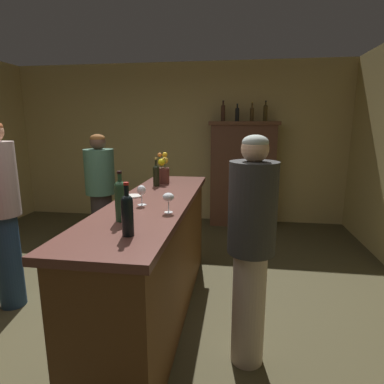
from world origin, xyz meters
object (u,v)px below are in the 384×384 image
at_px(wine_glass_mid, 142,191).
at_px(wine_bottle_syrah, 127,213).
at_px(wine_bottle_pinot, 156,174).
at_px(display_bottle_midleft, 237,113).
at_px(bar_counter, 155,258).
at_px(display_bottle_center, 252,113).
at_px(bartender, 251,244).
at_px(wine_bottle_rose, 121,199).
at_px(flower_arrangement, 163,171).
at_px(patron_tall, 101,189).
at_px(wine_glass_front, 168,198).
at_px(patron_by_cabinet, 2,208).
at_px(display_bottle_left, 223,112).
at_px(display_cabinet, 242,172).
at_px(display_bottle_midright, 265,112).
at_px(cheese_plate, 133,196).

bearing_deg(wine_glass_mid, wine_bottle_syrah, -79.30).
relative_size(wine_bottle_pinot, display_bottle_midleft, 1.05).
distance_m(bar_counter, display_bottle_center, 3.18).
bearing_deg(bartender, wine_bottle_rose, -6.13).
xyz_separation_m(flower_arrangement, patron_tall, (-0.99, 0.60, -0.34)).
relative_size(wine_glass_front, wine_glass_mid, 0.92).
bearing_deg(patron_tall, bartender, 29.52).
relative_size(wine_bottle_pinot, patron_tall, 0.19).
height_order(flower_arrangement, bartender, bartender).
bearing_deg(patron_tall, wine_bottle_syrah, 11.49).
relative_size(wine_glass_mid, patron_tall, 0.10).
bearing_deg(patron_by_cabinet, display_bottle_left, 40.92).
distance_m(wine_bottle_pinot, display_bottle_left, 2.34).
bearing_deg(display_bottle_midleft, wine_bottle_rose, -101.95).
bearing_deg(display_bottle_midleft, wine_glass_mid, -103.41).
bearing_deg(display_cabinet, display_bottle_left, 180.00).
bearing_deg(display_bottle_center, wine_glass_mid, -107.60).
distance_m(wine_bottle_pinot, display_bottle_midleft, 2.40).
relative_size(wine_bottle_syrah, display_bottle_midleft, 1.12).
bearing_deg(bartender, patron_tall, -59.32).
distance_m(wine_bottle_rose, patron_tall, 2.25).
height_order(wine_bottle_rose, wine_glass_front, wine_bottle_rose).
relative_size(bar_counter, wine_bottle_pinot, 8.51).
bearing_deg(display_bottle_center, patron_by_cabinet, -128.88).
height_order(display_cabinet, wine_glass_mid, display_cabinet).
bearing_deg(display_bottle_midleft, display_bottle_center, 0.00).
bearing_deg(wine_bottle_rose, wine_glass_mid, 88.70).
bearing_deg(display_bottle_midright, wine_bottle_rose, -108.93).
distance_m(flower_arrangement, bartender, 1.54).
relative_size(wine_bottle_pinot, display_bottle_left, 0.89).
height_order(display_bottle_center, display_bottle_midright, display_bottle_midright).
bearing_deg(wine_bottle_rose, wine_bottle_pinot, 93.64).
xyz_separation_m(wine_glass_front, display_bottle_midleft, (0.45, 3.12, 0.68)).
bearing_deg(wine_bottle_pinot, display_bottle_left, 75.46).
xyz_separation_m(wine_bottle_syrah, patron_tall, (-1.18, 2.23, -0.35)).
distance_m(wine_bottle_rose, display_bottle_midleft, 3.49).
distance_m(wine_bottle_syrah, wine_glass_mid, 0.69).
distance_m(wine_bottle_pinot, patron_tall, 1.28).
bearing_deg(wine_bottle_pinot, bartender, -48.94).
xyz_separation_m(wine_bottle_pinot, cheese_plate, (-0.08, -0.51, -0.12)).
xyz_separation_m(wine_bottle_syrah, display_bottle_midleft, (0.57, 3.62, 0.65)).
relative_size(bar_counter, display_bottle_left, 7.56).
distance_m(bar_counter, display_bottle_midright, 3.25).
relative_size(cheese_plate, display_bottle_midright, 0.47).
bearing_deg(bar_counter, display_cabinet, 74.25).
bearing_deg(bartender, cheese_plate, -44.22).
bearing_deg(display_bottle_left, patron_by_cabinet, -122.76).
distance_m(display_bottle_center, bartender, 3.36).
bearing_deg(display_bottle_center, wine_glass_front, -102.31).
distance_m(wine_glass_front, display_bottle_left, 3.21).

